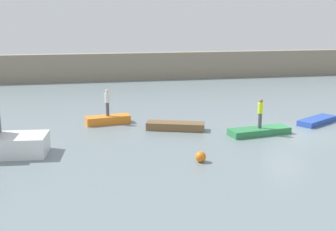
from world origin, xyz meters
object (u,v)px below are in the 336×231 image
rowboat_brown (175,126)px  person_hiviz_shirt (260,112)px  rowboat_blue (317,121)px  person_white_shirt (107,101)px  rowboat_orange (108,120)px  mooring_buoy (201,157)px  rowboat_green (259,131)px

rowboat_brown → person_hiviz_shirt: (4.71, -1.99, 1.16)m
rowboat_blue → person_hiviz_shirt: (-4.81, -1.77, 1.22)m
person_hiviz_shirt → person_white_shirt: bearing=153.5°
rowboat_orange → person_white_shirt: person_white_shirt is taller
rowboat_orange → rowboat_brown: size_ratio=0.80×
rowboat_brown → rowboat_blue: 9.53m
person_hiviz_shirt → rowboat_orange: bearing=153.5°
person_hiviz_shirt → mooring_buoy: person_hiviz_shirt is taller
rowboat_green → rowboat_blue: size_ratio=1.17×
rowboat_brown → mooring_buoy: size_ratio=6.74×
rowboat_brown → person_hiviz_shirt: size_ratio=2.00×
person_white_shirt → mooring_buoy: bearing=-64.6°
rowboat_orange → person_hiviz_shirt: (8.74, -4.36, 1.14)m
rowboat_orange → person_white_shirt: (0.00, 0.00, 1.24)m
person_hiviz_shirt → rowboat_green: bearing=0.0°
rowboat_green → rowboat_blue: 5.13m
rowboat_orange → person_white_shirt: size_ratio=1.63×
person_hiviz_shirt → rowboat_blue: bearing=20.2°
rowboat_brown → rowboat_blue: (9.52, -0.22, -0.06)m
person_white_shirt → mooring_buoy: person_white_shirt is taller
mooring_buoy → rowboat_orange: bearing=115.4°
rowboat_green → person_hiviz_shirt: size_ratio=2.11×
rowboat_green → person_hiviz_shirt: (0.00, 0.00, 1.20)m
rowboat_brown → person_white_shirt: 4.84m
rowboat_orange → rowboat_brown: 4.67m
person_hiviz_shirt → person_white_shirt: person_white_shirt is taller
rowboat_blue → person_white_shirt: 13.86m
rowboat_orange → rowboat_green: (8.74, -4.36, -0.06)m
rowboat_orange → mooring_buoy: mooring_buoy is taller
person_hiviz_shirt → mooring_buoy: bearing=-139.6°
rowboat_blue → mooring_buoy: (-9.56, -5.81, 0.09)m
rowboat_green → rowboat_blue: (4.81, 1.77, -0.02)m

